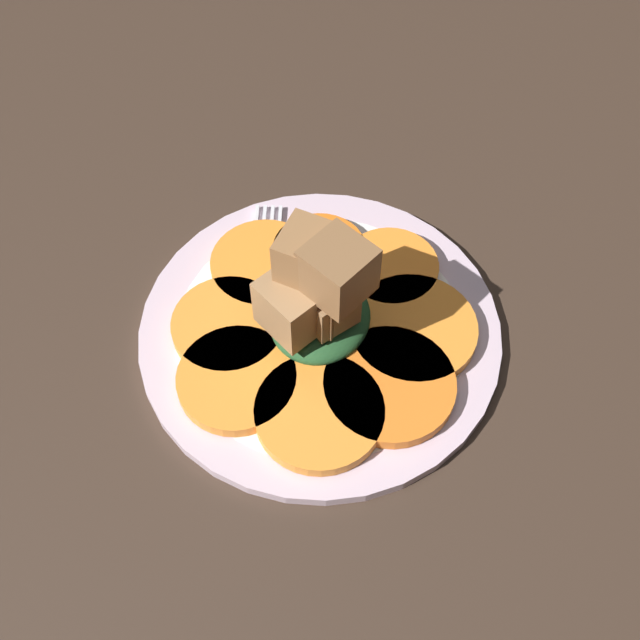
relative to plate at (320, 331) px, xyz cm
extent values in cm
cube|color=#38281E|center=(0.00, 0.00, -1.52)|extent=(120.00, 120.00, 2.00)
cylinder|color=silver|center=(0.00, 0.00, -0.02)|extent=(28.38, 28.38, 1.00)
cylinder|color=white|center=(0.00, 0.00, 0.03)|extent=(22.70, 22.70, 1.00)
cylinder|color=orange|center=(6.88, -3.99, 1.12)|extent=(8.94, 8.94, 1.07)
cylinder|color=orange|center=(7.26, 2.73, 1.12)|extent=(9.48, 9.48, 1.07)
cylinder|color=orange|center=(3.31, 6.75, 1.12)|extent=(9.84, 9.84, 1.07)
cylinder|color=orange|center=(-2.06, 6.93, 1.12)|extent=(9.92, 9.92, 1.07)
cylinder|color=orange|center=(-7.10, 3.45, 1.12)|extent=(7.79, 7.79, 1.07)
cylinder|color=orange|center=(-6.53, -2.54, 1.12)|extent=(7.76, 7.76, 1.07)
cylinder|color=orange|center=(-3.79, -6.31, 1.12)|extent=(8.79, 8.79, 1.07)
cylinder|color=orange|center=(2.73, -6.58, 1.12)|extent=(8.81, 8.81, 1.07)
ellipsoid|color=#235128|center=(0.00, 0.00, 1.89)|extent=(8.54, 7.68, 2.61)
cube|color=brown|center=(-1.83, -1.27, 4.98)|extent=(4.86, 4.86, 3.57)
cube|color=#9E754C|center=(0.53, 0.83, 4.96)|extent=(4.91, 4.91, 3.53)
cube|color=#9E754C|center=(1.74, -1.32, 5.39)|extent=(5.93, 5.93, 4.41)
cube|color=brown|center=(-0.01, 0.05, 5.37)|extent=(4.98, 4.98, 4.36)
cube|color=olive|center=(0.26, -0.78, 9.19)|extent=(4.27, 4.27, 4.00)
cube|color=brown|center=(0.73, 1.57, 9.46)|extent=(5.46, 5.46, 4.18)
cube|color=silver|center=(0.97, -4.78, 0.78)|extent=(11.17, 4.74, 0.40)
cube|color=silver|center=(-5.10, -6.85, 0.78)|extent=(2.06, 2.63, 0.40)
cube|color=silver|center=(-7.56, -8.75, 0.78)|extent=(4.36, 1.75, 0.40)
cube|color=silver|center=(-7.77, -8.12, 0.78)|extent=(4.36, 1.75, 0.40)
cube|color=silver|center=(-7.99, -7.49, 0.78)|extent=(4.36, 1.75, 0.40)
cube|color=silver|center=(-8.20, -6.85, 0.78)|extent=(4.36, 1.75, 0.40)
camera|label=1|loc=(32.24, 12.31, 52.87)|focal=45.00mm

